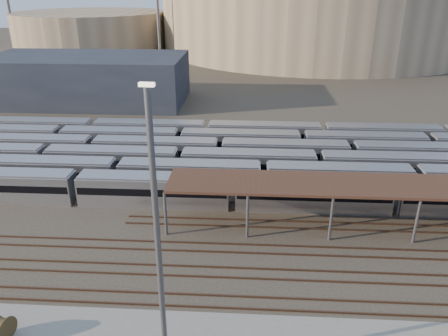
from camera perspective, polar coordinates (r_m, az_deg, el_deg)
ground at (r=45.68m, az=2.27°, el=-9.84°), size 420.00×420.00×0.00m
subway_trains at (r=61.28m, az=4.21°, el=1.08°), size 128.36×23.90×3.60m
empty_tracks at (r=41.53m, az=2.09°, el=-13.52°), size 170.00×9.62×0.18m
stadium at (r=180.07m, az=12.04°, el=20.24°), size 124.00×124.00×32.50m
secondary_arena at (r=179.67m, az=-16.96°, el=16.72°), size 56.00×56.00×14.00m
service_building at (r=101.74m, az=-17.37°, el=11.03°), size 42.00×20.00×10.00m
cable_reel_west at (r=38.43m, az=-27.12°, el=-18.16°), size 1.49×2.07×1.87m
yard_light_pole at (r=26.52m, az=-8.57°, el=-10.57°), size 0.82×0.36×20.10m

